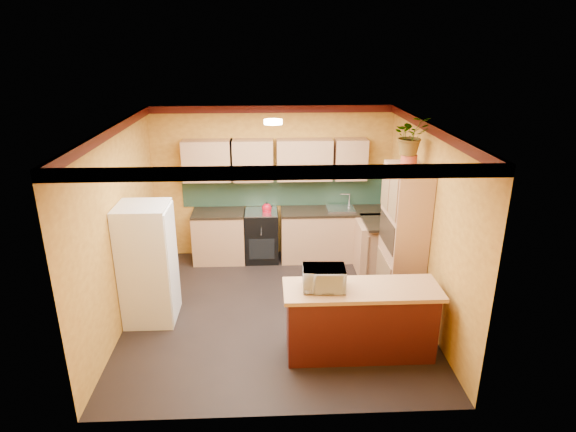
% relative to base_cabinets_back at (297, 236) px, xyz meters
% --- Properties ---
extents(room_shell, '(4.24, 4.24, 2.72)m').
position_rel_base_cabinets_back_xyz_m(room_shell, '(-0.40, -1.52, 1.65)').
color(room_shell, black).
rests_on(room_shell, ground).
extents(base_cabinets_back, '(3.65, 0.60, 0.88)m').
position_rel_base_cabinets_back_xyz_m(base_cabinets_back, '(0.00, 0.00, 0.00)').
color(base_cabinets_back, tan).
rests_on(base_cabinets_back, ground).
extents(countertop_back, '(3.65, 0.62, 0.04)m').
position_rel_base_cabinets_back_xyz_m(countertop_back, '(0.00, -0.00, 0.46)').
color(countertop_back, black).
rests_on(countertop_back, base_cabinets_back).
extents(stove, '(0.58, 0.58, 0.91)m').
position_rel_base_cabinets_back_xyz_m(stove, '(-0.62, -0.00, 0.02)').
color(stove, black).
rests_on(stove, ground).
extents(kettle, '(0.21, 0.21, 0.18)m').
position_rel_base_cabinets_back_xyz_m(kettle, '(-0.52, -0.05, 0.56)').
color(kettle, '#AD0B1D').
rests_on(kettle, stove).
extents(sink, '(0.48, 0.40, 0.03)m').
position_rel_base_cabinets_back_xyz_m(sink, '(0.78, 0.00, 0.50)').
color(sink, silver).
rests_on(sink, countertop_back).
extents(base_cabinets_right, '(0.60, 0.80, 0.88)m').
position_rel_base_cabinets_back_xyz_m(base_cabinets_right, '(1.38, -0.60, 0.00)').
color(base_cabinets_right, tan).
rests_on(base_cabinets_right, ground).
extents(countertop_right, '(0.62, 0.80, 0.04)m').
position_rel_base_cabinets_back_xyz_m(countertop_right, '(1.38, -0.60, 0.46)').
color(countertop_right, black).
rests_on(countertop_right, base_cabinets_right).
extents(fridge, '(0.68, 0.66, 1.70)m').
position_rel_base_cabinets_back_xyz_m(fridge, '(-2.17, -1.91, 0.41)').
color(fridge, white).
rests_on(fridge, ground).
extents(pantry, '(0.48, 0.90, 2.10)m').
position_rel_base_cabinets_back_xyz_m(pantry, '(1.43, -1.62, 0.61)').
color(pantry, tan).
rests_on(pantry, ground).
extents(fern_pot, '(0.22, 0.22, 0.16)m').
position_rel_base_cabinets_back_xyz_m(fern_pot, '(1.43, -1.57, 1.74)').
color(fern_pot, '#AA4029').
rests_on(fern_pot, pantry).
extents(fern, '(0.49, 0.43, 0.53)m').
position_rel_base_cabinets_back_xyz_m(fern, '(1.43, -1.57, 2.09)').
color(fern, tan).
rests_on(fern, fern_pot).
extents(breakfast_bar, '(1.80, 0.55, 0.88)m').
position_rel_base_cabinets_back_xyz_m(breakfast_bar, '(0.61, -2.85, 0.00)').
color(breakfast_bar, '#481310').
rests_on(breakfast_bar, ground).
extents(bar_top, '(1.90, 0.65, 0.05)m').
position_rel_base_cabinets_back_xyz_m(bar_top, '(0.61, -2.85, 0.47)').
color(bar_top, tan).
rests_on(bar_top, breakfast_bar).
extents(microwave, '(0.52, 0.36, 0.28)m').
position_rel_base_cabinets_back_xyz_m(microwave, '(0.14, -2.85, 0.63)').
color(microwave, white).
rests_on(microwave, bar_top).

